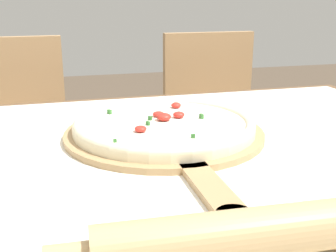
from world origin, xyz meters
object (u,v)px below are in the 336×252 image
at_px(chair_left, 16,143).
at_px(chair_right, 214,126).
at_px(pizza_peel, 166,136).
at_px(rolling_pin, 251,233).
at_px(pizza, 164,124).

height_order(chair_left, chair_right, same).
height_order(pizza_peel, chair_left, chair_left).
distance_m(pizza_peel, chair_left, 0.89).
xyz_separation_m(pizza_peel, rolling_pin, (-0.01, -0.41, 0.02)).
xyz_separation_m(pizza_peel, chair_left, (-0.36, 0.77, -0.25)).
height_order(pizza, rolling_pin, rolling_pin).
distance_m(rolling_pin, chair_left, 1.26).
bearing_deg(rolling_pin, chair_right, 70.24).
relative_size(pizza_peel, pizza, 1.59).
bearing_deg(pizza, rolling_pin, -91.97).
bearing_deg(chair_right, pizza_peel, -118.06).
xyz_separation_m(pizza, rolling_pin, (-0.01, -0.43, 0.00)).
bearing_deg(pizza_peel, pizza, 89.87).
bearing_deg(rolling_pin, chair_left, 106.46).
relative_size(pizza_peel, chair_right, 0.66).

